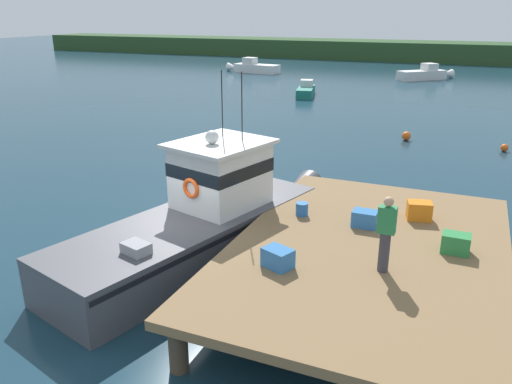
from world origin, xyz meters
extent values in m
plane|color=#193847|center=(0.00, 0.00, 0.00)|extent=(200.00, 200.00, 0.00)
cylinder|color=#4C3D2D|center=(2.20, -4.10, 0.50)|extent=(0.36, 0.36, 1.00)
cylinder|color=#4C3D2D|center=(2.20, 4.10, 0.50)|extent=(0.36, 0.36, 1.00)
cylinder|color=#4C3D2D|center=(7.40, 4.10, 0.50)|extent=(0.36, 0.36, 1.00)
cube|color=olive|center=(4.80, 0.00, 1.10)|extent=(6.00, 9.00, 0.20)
cube|color=#4C4C51|center=(0.20, -0.14, 0.55)|extent=(4.55, 8.38, 1.10)
cone|color=#4C4C51|center=(1.51, 4.59, 0.55)|extent=(1.54, 2.03, 1.10)
cube|color=black|center=(0.20, -0.14, 1.00)|extent=(4.52, 8.23, 0.12)
cube|color=#4C4C51|center=(0.20, -0.14, 1.16)|extent=(4.58, 8.39, 0.12)
cube|color=silver|center=(0.52, 1.02, 2.00)|extent=(2.42, 2.63, 1.80)
cube|color=black|center=(0.52, 1.02, 2.31)|extent=(2.44, 2.65, 0.36)
cube|color=silver|center=(0.52, 1.02, 2.95)|extent=(2.73, 2.98, 0.10)
sphere|color=white|center=(0.44, 0.73, 3.18)|extent=(0.36, 0.36, 0.36)
cylinder|color=black|center=(0.32, 1.60, 3.90)|extent=(0.03, 0.03, 1.80)
cylinder|color=black|center=(0.99, 1.41, 3.90)|extent=(0.03, 0.03, 1.80)
cube|color=#939399|center=(0.14, -2.40, 1.28)|extent=(0.70, 0.58, 0.36)
torus|color=orange|center=(-0.93, -2.73, 1.16)|extent=(0.69, 0.69, 0.12)
torus|color=#EA5119|center=(0.22, -0.08, 2.00)|extent=(0.55, 0.24, 0.54)
cube|color=#3370B2|center=(4.46, 1.10, 1.40)|extent=(0.60, 0.44, 0.41)
cube|color=orange|center=(5.65, 2.10, 1.44)|extent=(0.69, 0.57, 0.47)
cube|color=#3370B2|center=(3.23, -1.75, 1.41)|extent=(0.72, 0.63, 0.42)
cube|color=#2D8442|center=(6.62, 0.45, 1.42)|extent=(0.61, 0.45, 0.44)
cylinder|color=#2866B2|center=(2.80, 1.19, 1.37)|extent=(0.32, 0.32, 0.34)
cylinder|color=#383842|center=(5.29, -1.05, 1.63)|extent=(0.22, 0.22, 0.86)
cube|color=#287F47|center=(5.29, -1.05, 2.34)|extent=(0.36, 0.22, 0.56)
sphere|color=tan|center=(5.29, -1.05, 2.73)|extent=(0.20, 0.20, 0.20)
cube|color=white|center=(-15.10, 40.31, 0.44)|extent=(5.05, 2.17, 0.89)
cone|color=white|center=(-18.13, 40.70, 0.44)|extent=(1.33, 1.04, 0.89)
cube|color=silver|center=(-15.95, 40.42, 1.22)|extent=(1.37, 1.39, 0.67)
cube|color=silver|center=(1.67, 41.24, 0.43)|extent=(4.49, 4.36, 0.86)
cone|color=silver|center=(3.83, 43.28, 0.43)|extent=(1.46, 1.44, 0.86)
cube|color=silver|center=(2.28, 41.81, 1.19)|extent=(1.69, 1.69, 0.65)
cube|color=#196B5B|center=(-5.50, 27.43, 0.33)|extent=(1.94, 3.84, 0.67)
cone|color=#196B5B|center=(-6.00, 29.67, 0.33)|extent=(0.85, 1.04, 0.67)
cube|color=silver|center=(-5.64, 28.05, 0.92)|extent=(1.11, 1.10, 0.50)
sphere|color=#EA5B19|center=(-4.34, 8.54, 0.17)|extent=(0.34, 0.34, 0.34)
sphere|color=#EA5B19|center=(8.21, 15.32, 0.18)|extent=(0.36, 0.36, 0.36)
sphere|color=#EA5B19|center=(3.65, 15.76, 0.23)|extent=(0.45, 0.45, 0.45)
cube|color=#284723|center=(0.00, 62.00, 1.20)|extent=(120.00, 8.00, 2.40)
camera|label=1|loc=(6.56, -10.70, 6.28)|focal=35.73mm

